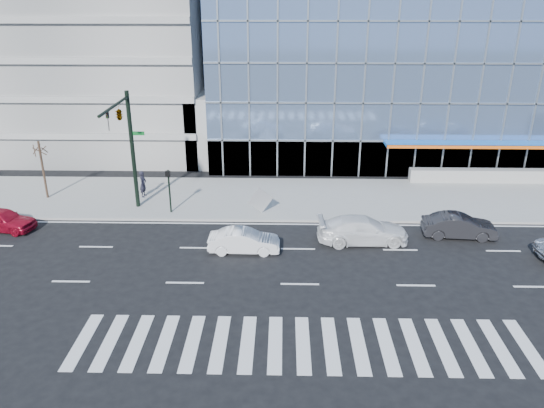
{
  "coord_description": "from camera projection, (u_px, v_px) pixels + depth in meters",
  "views": [
    {
      "loc": [
        -0.92,
        -27.89,
        14.29
      ],
      "look_at": [
        -1.6,
        3.0,
        1.62
      ],
      "focal_mm": 35.0,
      "sensor_mm": 36.0,
      "label": 1
    }
  ],
  "objects": [
    {
      "name": "parking_garage",
      "position": [
        90.0,
        34.0,
        51.86
      ],
      "size": [
        24.0,
        24.0,
        20.0
      ],
      "primitive_type": "cube",
      "color": "gray",
      "rests_on": "ground"
    },
    {
      "name": "street_tree_near",
      "position": [
        40.0,
        149.0,
        37.07
      ],
      "size": [
        1.1,
        1.1,
        4.23
      ],
      "color": "#332319",
      "rests_on": "sidewalk"
    },
    {
      "name": "dark_sedan",
      "position": [
        459.0,
        226.0,
        32.43
      ],
      "size": [
        4.52,
        1.85,
        1.46
      ],
      "primitive_type": "imported",
      "rotation": [
        0.0,
        0.0,
        1.5
      ],
      "color": "black",
      "rests_on": "ground"
    },
    {
      "name": "ramp_block",
      "position": [
        226.0,
        125.0,
        46.83
      ],
      "size": [
        6.0,
        8.0,
        6.0
      ],
      "primitive_type": "cube",
      "color": "gray",
      "rests_on": "ground"
    },
    {
      "name": "red_sedan",
      "position": [
        2.0,
        220.0,
        33.39
      ],
      "size": [
        4.42,
        2.42,
        1.42
      ],
      "primitive_type": "imported",
      "rotation": [
        0.0,
        0.0,
        1.39
      ],
      "color": "maroon",
      "rests_on": "ground"
    },
    {
      "name": "traffic_signal",
      "position": [
        123.0,
        126.0,
        33.31
      ],
      "size": [
        1.14,
        5.74,
        8.0
      ],
      "color": "black",
      "rests_on": "sidewalk"
    },
    {
      "name": "pedestrian",
      "position": [
        143.0,
        184.0,
        38.26
      ],
      "size": [
        0.54,
        0.76,
        1.95
      ],
      "primitive_type": "imported",
      "rotation": [
        0.0,
        0.0,
        1.46
      ],
      "color": "black",
      "rests_on": "sidewalk"
    },
    {
      "name": "white_sedan",
      "position": [
        244.0,
        241.0,
        30.64
      ],
      "size": [
        4.13,
        1.47,
        1.36
      ],
      "primitive_type": "imported",
      "rotation": [
        0.0,
        0.0,
        1.56
      ],
      "color": "white",
      "rests_on": "ground"
    },
    {
      "name": "tilted_panel",
      "position": [
        260.0,
        200.0,
        35.47
      ],
      "size": [
        1.76,
        0.6,
        1.83
      ],
      "primitive_type": "cube",
      "rotation": [
        0.0,
        0.68,
        0.3
      ],
      "color": "#A9A9A9",
      "rests_on": "sidewalk"
    },
    {
      "name": "ped_signal_post",
      "position": [
        169.0,
        185.0,
        35.13
      ],
      "size": [
        0.3,
        0.33,
        3.0
      ],
      "color": "black",
      "rests_on": "sidewalk"
    },
    {
      "name": "theatre_building",
      "position": [
        435.0,
        62.0,
        52.11
      ],
      "size": [
        42.0,
        26.0,
        15.0
      ],
      "primitive_type": "cube",
      "color": "#6D8AB6",
      "rests_on": "ground"
    },
    {
      "name": "ground",
      "position": [
        298.0,
        249.0,
        31.2
      ],
      "size": [
        160.0,
        160.0,
        0.0
      ],
      "primitive_type": "plane",
      "color": "black",
      "rests_on": "ground"
    },
    {
      "name": "white_suv",
      "position": [
        363.0,
        230.0,
        31.78
      ],
      "size": [
        5.56,
        2.51,
        1.58
      ],
      "primitive_type": "imported",
      "rotation": [
        0.0,
        0.0,
        1.63
      ],
      "color": "white",
      "rests_on": "ground"
    },
    {
      "name": "sidewalk",
      "position": [
        296.0,
        198.0,
        38.57
      ],
      "size": [
        120.0,
        8.0,
        0.15
      ],
      "primitive_type": "cube",
      "color": "gray",
      "rests_on": "ground"
    }
  ]
}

